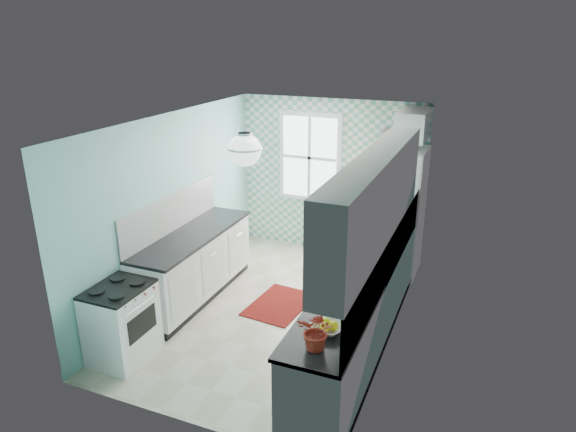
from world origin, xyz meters
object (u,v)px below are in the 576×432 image
at_px(sink, 379,247).
at_px(potted_plant, 317,331).
at_px(microwave, 399,139).
at_px(fruit_bowl, 328,328).
at_px(ceiling_light, 245,150).
at_px(stove, 122,322).
at_px(fridge, 393,211).

bearing_deg(sink, potted_plant, -86.80).
bearing_deg(microwave, fruit_bowl, 92.36).
xyz_separation_m(ceiling_light, microwave, (1.11, 2.58, -0.29)).
xyz_separation_m(fruit_bowl, potted_plant, (0.00, -0.29, 0.14)).
height_order(stove, microwave, microwave).
height_order(ceiling_light, potted_plant, ceiling_light).
xyz_separation_m(ceiling_light, fruit_bowl, (1.20, -0.83, -1.35)).
relative_size(fridge, stove, 2.24).
height_order(ceiling_light, fruit_bowl, ceiling_light).
bearing_deg(fruit_bowl, ceiling_light, 145.47).
xyz_separation_m(fridge, fruit_bowl, (0.09, -3.41, 0.03)).
relative_size(fridge, sink, 3.49).
bearing_deg(stove, potted_plant, -8.39).
xyz_separation_m(fridge, potted_plant, (0.09, -3.70, 0.16)).
bearing_deg(fridge, potted_plant, -89.73).
distance_m(stove, fruit_bowl, 2.46).
bearing_deg(potted_plant, microwave, 91.39).
xyz_separation_m(potted_plant, microwave, (-0.09, 3.70, 0.92)).
bearing_deg(microwave, potted_plant, 92.24).
bearing_deg(potted_plant, fruit_bowl, 90.00).
height_order(fruit_bowl, microwave, microwave).
bearing_deg(fruit_bowl, potted_plant, -90.00).
height_order(sink, potted_plant, sink).
relative_size(sink, microwave, 1.17).
height_order(ceiling_light, fridge, ceiling_light).
relative_size(fridge, microwave, 4.06).
distance_m(stove, microwave, 4.37).
relative_size(fruit_bowl, microwave, 0.65).
relative_size(stove, fruit_bowl, 2.79).
distance_m(ceiling_light, microwave, 2.83).
xyz_separation_m(ceiling_light, sink, (1.20, 1.23, -1.39)).
relative_size(sink, fruit_bowl, 1.79).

